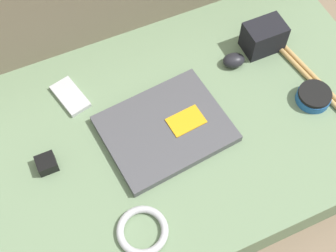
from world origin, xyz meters
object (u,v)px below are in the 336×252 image
laptop (166,129)px  charger_brick (47,164)px  speaker_puck (314,96)px  phone_black (70,96)px  camera_pouch (264,37)px  computer_mouse (234,60)px

laptop → charger_brick: 0.30m
laptop → speaker_puck: bearing=-16.3°
phone_black → camera_pouch: size_ratio=1.15×
camera_pouch → speaker_puck: bearing=-80.9°
laptop → camera_pouch: (0.36, 0.14, 0.03)m
phone_black → speaker_puck: bearing=-38.6°
charger_brick → laptop: bearing=-5.1°
speaker_puck → phone_black: 0.64m
speaker_puck → phone_black: speaker_puck is taller
phone_black → camera_pouch: (0.55, -0.06, 0.04)m
laptop → camera_pouch: 0.39m
phone_black → charger_brick: 0.20m
speaker_puck → phone_black: (-0.58, 0.27, -0.01)m
phone_black → computer_mouse: bearing=-23.9°
speaker_puck → camera_pouch: camera_pouch is taller
computer_mouse → charger_brick: size_ratio=1.49×
phone_black → charger_brick: (-0.11, -0.17, 0.01)m
speaker_puck → camera_pouch: bearing=99.1°
phone_black → camera_pouch: camera_pouch is taller
laptop → camera_pouch: camera_pouch is taller
laptop → computer_mouse: (0.26, 0.12, 0.01)m
charger_brick → speaker_puck: bearing=-8.2°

